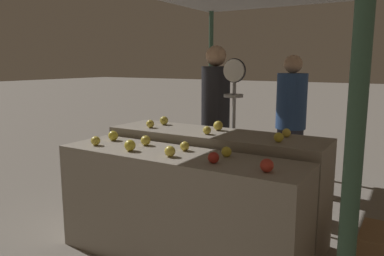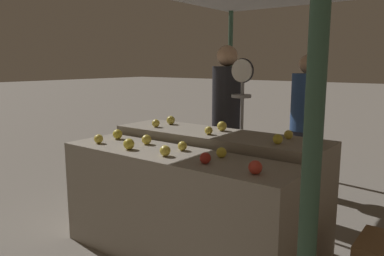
# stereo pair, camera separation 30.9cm
# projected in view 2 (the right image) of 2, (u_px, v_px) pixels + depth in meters

# --- Properties ---
(display_counter_front) EXTENTS (1.99, 0.55, 0.88)m
(display_counter_front) POSITION_uv_depth(u_px,v_px,m) (174.00, 208.00, 2.93)
(display_counter_front) COLOR gray
(display_counter_front) RESTS_ON ground_plane
(display_counter_back) EXTENTS (1.99, 0.55, 0.95)m
(display_counter_back) POSITION_uv_depth(u_px,v_px,m) (216.00, 184.00, 3.39)
(display_counter_back) COLOR gray
(display_counter_back) RESTS_ON ground_plane
(apple_front_0) EXTENTS (0.08, 0.08, 0.08)m
(apple_front_0) POSITION_uv_depth(u_px,v_px,m) (99.00, 139.00, 3.20)
(apple_front_0) COLOR yellow
(apple_front_0) RESTS_ON display_counter_front
(apple_front_1) EXTENTS (0.09, 0.09, 0.09)m
(apple_front_1) POSITION_uv_depth(u_px,v_px,m) (129.00, 144.00, 2.97)
(apple_front_1) COLOR gold
(apple_front_1) RESTS_ON display_counter_front
(apple_front_2) EXTENTS (0.08, 0.08, 0.08)m
(apple_front_2) POSITION_uv_depth(u_px,v_px,m) (165.00, 151.00, 2.76)
(apple_front_2) COLOR yellow
(apple_front_2) RESTS_ON display_counter_front
(apple_front_3) EXTENTS (0.08, 0.08, 0.08)m
(apple_front_3) POSITION_uv_depth(u_px,v_px,m) (205.00, 158.00, 2.55)
(apple_front_3) COLOR #AD281E
(apple_front_3) RESTS_ON display_counter_front
(apple_front_4) EXTENTS (0.09, 0.09, 0.09)m
(apple_front_4) POSITION_uv_depth(u_px,v_px,m) (255.00, 167.00, 2.31)
(apple_front_4) COLOR red
(apple_front_4) RESTS_ON display_counter_front
(apple_front_5) EXTENTS (0.09, 0.09, 0.09)m
(apple_front_5) POSITION_uv_depth(u_px,v_px,m) (118.00, 134.00, 3.39)
(apple_front_5) COLOR gold
(apple_front_5) RESTS_ON display_counter_front
(apple_front_6) EXTENTS (0.08, 0.08, 0.08)m
(apple_front_6) POSITION_uv_depth(u_px,v_px,m) (147.00, 140.00, 3.16)
(apple_front_6) COLOR yellow
(apple_front_6) RESTS_ON display_counter_front
(apple_front_7) EXTENTS (0.07, 0.07, 0.07)m
(apple_front_7) POSITION_uv_depth(u_px,v_px,m) (182.00, 146.00, 2.94)
(apple_front_7) COLOR yellow
(apple_front_7) RESTS_ON display_counter_front
(apple_front_8) EXTENTS (0.08, 0.08, 0.08)m
(apple_front_8) POSITION_uv_depth(u_px,v_px,m) (221.00, 152.00, 2.72)
(apple_front_8) COLOR gold
(apple_front_8) RESTS_ON display_counter_front
(apple_back_0) EXTENTS (0.08, 0.08, 0.08)m
(apple_back_0) POSITION_uv_depth(u_px,v_px,m) (156.00, 123.00, 3.60)
(apple_back_0) COLOR yellow
(apple_back_0) RESTS_ON display_counter_back
(apple_back_1) EXTENTS (0.07, 0.07, 0.07)m
(apple_back_1) POSITION_uv_depth(u_px,v_px,m) (209.00, 130.00, 3.22)
(apple_back_1) COLOR yellow
(apple_back_1) RESTS_ON display_counter_back
(apple_back_2) EXTENTS (0.08, 0.08, 0.08)m
(apple_back_2) POSITION_uv_depth(u_px,v_px,m) (278.00, 139.00, 2.84)
(apple_back_2) COLOR gold
(apple_back_2) RESTS_ON display_counter_back
(apple_back_3) EXTENTS (0.09, 0.09, 0.09)m
(apple_back_3) POSITION_uv_depth(u_px,v_px,m) (171.00, 120.00, 3.76)
(apple_back_3) COLOR gold
(apple_back_3) RESTS_ON display_counter_back
(apple_back_4) EXTENTS (0.09, 0.09, 0.09)m
(apple_back_4) POSITION_uv_depth(u_px,v_px,m) (222.00, 126.00, 3.40)
(apple_back_4) COLOR yellow
(apple_back_4) RESTS_ON display_counter_back
(apple_back_5) EXTENTS (0.07, 0.07, 0.07)m
(apple_back_5) POSITION_uv_depth(u_px,v_px,m) (289.00, 135.00, 3.03)
(apple_back_5) COLOR yellow
(apple_back_5) RESTS_ON display_counter_back
(produce_scale) EXTENTS (0.24, 0.20, 1.61)m
(produce_scale) POSITION_uv_depth(u_px,v_px,m) (242.00, 104.00, 3.78)
(produce_scale) COLOR #99999E
(produce_scale) RESTS_ON ground_plane
(person_vendor_at_scale) EXTENTS (0.44, 0.44, 1.76)m
(person_vendor_at_scale) POSITION_uv_depth(u_px,v_px,m) (226.00, 111.00, 4.24)
(person_vendor_at_scale) COLOR #2D2D38
(person_vendor_at_scale) RESTS_ON ground_plane
(person_customer_left) EXTENTS (0.45, 0.45, 1.66)m
(person_customer_left) POSITION_uv_depth(u_px,v_px,m) (306.00, 115.00, 4.43)
(person_customer_left) COLOR #2D2D38
(person_customer_left) RESTS_ON ground_plane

